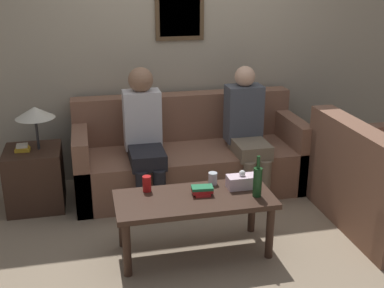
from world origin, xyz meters
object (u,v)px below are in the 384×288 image
object	(u,v)px
couch_main	(189,158)
coffee_table	(194,205)
couch_side	(381,190)
drinking_glass	(213,178)
person_right	(247,127)
person_left	(144,132)
wine_bottle	(257,181)

from	to	relation	value
couch_main	coffee_table	size ratio (longest dim) A/B	1.86
couch_side	coffee_table	world-z (taller)	couch_side
drinking_glass	person_right	world-z (taller)	person_right
couch_side	person_right	distance (m)	1.30
person_left	couch_main	bearing A→B (deg)	20.18
couch_side	coffee_table	bearing A→B (deg)	93.25
coffee_table	person_right	size ratio (longest dim) A/B	0.98
drinking_glass	person_left	world-z (taller)	person_left
wine_bottle	drinking_glass	world-z (taller)	wine_bottle
coffee_table	wine_bottle	size ratio (longest dim) A/B	3.70
couch_side	wine_bottle	bearing A→B (deg)	98.56
coffee_table	drinking_glass	xyz separation A→B (m)	(0.19, 0.19, 0.11)
couch_side	wine_bottle	size ratio (longest dim) A/B	4.03
couch_main	couch_side	xyz separation A→B (m)	(1.42, -1.08, 0.00)
drinking_glass	person_left	size ratio (longest dim) A/B	0.08
couch_main	wine_bottle	distance (m)	1.31
couch_side	drinking_glass	world-z (taller)	couch_side
couch_main	couch_side	distance (m)	1.78
person_right	couch_main	bearing A→B (deg)	159.65
wine_bottle	person_right	bearing A→B (deg)	75.40
couch_main	wine_bottle	bearing A→B (deg)	-78.90
person_right	drinking_glass	bearing A→B (deg)	-124.79
couch_main	person_left	xyz separation A→B (m)	(-0.45, -0.17, 0.36)
couch_side	couch_main	bearing A→B (deg)	52.88
person_right	person_left	bearing A→B (deg)	178.42
coffee_table	wine_bottle	distance (m)	0.50
couch_side	person_right	xyz separation A→B (m)	(-0.90, 0.88, 0.34)
wine_bottle	couch_main	bearing A→B (deg)	101.10
couch_main	person_left	distance (m)	0.60
couch_main	coffee_table	world-z (taller)	couch_main
couch_main	coffee_table	distance (m)	1.19
couch_main	coffee_table	bearing A→B (deg)	-100.31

